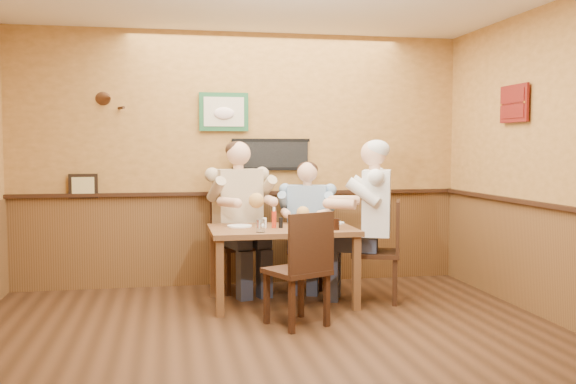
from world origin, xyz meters
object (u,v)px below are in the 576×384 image
chair_near_side (297,268)px  pepper_shaker (281,223)px  diner_white_elder (376,229)px  water_glass_mid (296,225)px  diner_tan_shirt (238,224)px  cola_tumbler (335,224)px  dining_table (282,237)px  chair_back_right (308,248)px  chair_right_end (376,251)px  salt_shaker (265,223)px  hot_sauce_bottle (274,218)px  diner_blue_polo (308,231)px  water_glass_left (260,226)px  chair_back_left (238,244)px

chair_near_side → pepper_shaker: bearing=-114.7°
diner_white_elder → water_glass_mid: bearing=-56.4°
diner_tan_shirt → cola_tumbler: 1.24m
dining_table → diner_tan_shirt: bearing=119.0°
chair_back_right → cola_tumbler: size_ratio=8.04×
chair_right_end → diner_tan_shirt: diner_tan_shirt is taller
diner_tan_shirt → pepper_shaker: size_ratio=14.31×
salt_shaker → pepper_shaker: size_ratio=1.00×
chair_right_end → cola_tumbler: bearing=-45.7°
dining_table → chair_back_right: size_ratio=1.62×
water_glass_mid → hot_sauce_bottle: bearing=124.0°
chair_back_right → cola_tumbler: chair_back_right is taller
chair_near_side → water_glass_mid: 0.62m
salt_shaker → diner_blue_polo: bearing=49.2°
diner_white_elder → water_glass_mid: 0.88m
water_glass_left → chair_back_left: bearing=96.2°
cola_tumbler → diner_tan_shirt: bearing=131.8°
chair_back_right → chair_near_side: bearing=-87.0°
chair_back_right → chair_right_end: 0.90m
hot_sauce_bottle → salt_shaker: (-0.09, 0.00, -0.04)m
diner_tan_shirt → hot_sauce_bottle: (0.28, -0.66, 0.13)m
hot_sauce_bottle → salt_shaker: bearing=178.6°
chair_near_side → diner_white_elder: bearing=-168.0°
dining_table → chair_near_side: bearing=-91.0°
diner_blue_polo → pepper_shaker: bearing=-102.4°
diner_tan_shirt → diner_white_elder: (1.30, -0.72, 0.00)m
salt_shaker → diner_white_elder: bearing=-2.7°
chair_near_side → cola_tumbler: chair_near_side is taller
pepper_shaker → cola_tumbler: bearing=-26.8°
diner_blue_polo → salt_shaker: 0.90m
chair_right_end → dining_table: bearing=-72.9°
water_glass_left → water_glass_mid: bearing=8.8°
chair_back_right → pepper_shaker: size_ratio=8.64×
chair_near_side → diner_white_elder: (0.96, 0.72, 0.22)m
cola_tumbler → salt_shaker: bearing=157.8°
dining_table → salt_shaker: 0.22m
chair_back_left → diner_white_elder: diner_white_elder is taller
chair_back_right → salt_shaker: chair_back_right is taller
hot_sauce_bottle → water_glass_left: bearing=-120.9°
chair_back_right → chair_near_side: chair_near_side is taller
diner_tan_shirt → hot_sauce_bottle: bearing=-83.5°
diner_blue_polo → diner_white_elder: diner_white_elder is taller
diner_tan_shirt → pepper_shaker: bearing=-79.5°
water_glass_mid → dining_table: bearing=108.1°
chair_back_right → dining_table: bearing=-102.4°
dining_table → chair_back_right: bearing=58.5°
water_glass_left → cola_tumbler: bearing=3.1°
hot_sauce_bottle → pepper_shaker: size_ratio=1.82×
diner_white_elder → pepper_shaker: size_ratio=14.39×
dining_table → diner_white_elder: 0.95m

